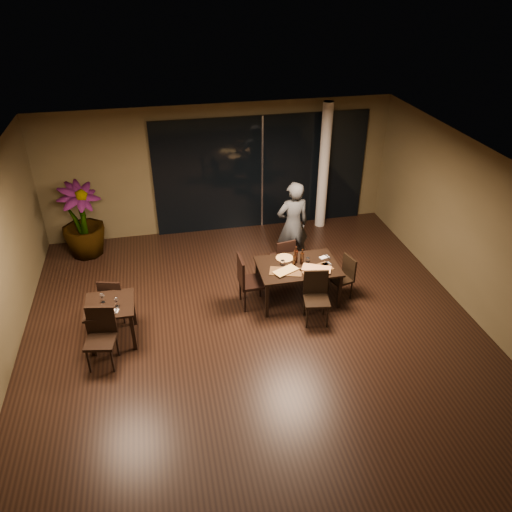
{
  "coord_description": "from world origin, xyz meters",
  "views": [
    {
      "loc": [
        -1.38,
        -6.72,
        5.72
      ],
      "look_at": [
        0.2,
        0.82,
        1.05
      ],
      "focal_mm": 35.0,
      "sensor_mm": 36.0,
      "label": 1
    }
  ],
  "objects_px": {
    "main_table": "(298,269)",
    "chair_main_left": "(248,279)",
    "chair_side_far": "(113,297)",
    "chair_main_near": "(316,294)",
    "chair_side_near": "(101,334)",
    "bottle_c": "(296,255)",
    "side_table": "(110,310)",
    "chair_main_far": "(284,256)",
    "chair_main_right": "(344,275)",
    "potted_plant": "(82,221)",
    "bottle_a": "(294,259)",
    "bottle_b": "(302,257)",
    "diner": "(293,225)"
  },
  "relations": [
    {
      "from": "bottle_c",
      "to": "main_table",
      "type": "bearing_deg",
      "value": -81.65
    },
    {
      "from": "bottle_b",
      "to": "bottle_c",
      "type": "bearing_deg",
      "value": 146.46
    },
    {
      "from": "potted_plant",
      "to": "bottle_c",
      "type": "height_order",
      "value": "potted_plant"
    },
    {
      "from": "chair_side_near",
      "to": "diner",
      "type": "distance_m",
      "value": 4.4
    },
    {
      "from": "chair_side_far",
      "to": "chair_side_near",
      "type": "bearing_deg",
      "value": 97.93
    },
    {
      "from": "main_table",
      "to": "chair_main_far",
      "type": "relative_size",
      "value": 1.71
    },
    {
      "from": "chair_side_far",
      "to": "bottle_a",
      "type": "distance_m",
      "value": 3.34
    },
    {
      "from": "chair_main_near",
      "to": "bottle_a",
      "type": "distance_m",
      "value": 0.8
    },
    {
      "from": "chair_main_right",
      "to": "chair_side_far",
      "type": "bearing_deg",
      "value": -106.27
    },
    {
      "from": "main_table",
      "to": "side_table",
      "type": "relative_size",
      "value": 1.88
    },
    {
      "from": "main_table",
      "to": "chair_main_far",
      "type": "distance_m",
      "value": 0.83
    },
    {
      "from": "side_table",
      "to": "potted_plant",
      "type": "height_order",
      "value": "potted_plant"
    },
    {
      "from": "chair_main_far",
      "to": "chair_side_near",
      "type": "distance_m",
      "value": 3.92
    },
    {
      "from": "chair_main_left",
      "to": "bottle_c",
      "type": "distance_m",
      "value": 1.01
    },
    {
      "from": "potted_plant",
      "to": "bottle_c",
      "type": "bearing_deg",
      "value": -31.17
    },
    {
      "from": "side_table",
      "to": "bottle_a",
      "type": "distance_m",
      "value": 3.38
    },
    {
      "from": "chair_main_left",
      "to": "diner",
      "type": "bearing_deg",
      "value": -45.65
    },
    {
      "from": "main_table",
      "to": "chair_side_near",
      "type": "height_order",
      "value": "chair_side_near"
    },
    {
      "from": "chair_main_left",
      "to": "bottle_c",
      "type": "bearing_deg",
      "value": -84.27
    },
    {
      "from": "bottle_a",
      "to": "bottle_c",
      "type": "bearing_deg",
      "value": 61.38
    },
    {
      "from": "chair_main_far",
      "to": "diner",
      "type": "relative_size",
      "value": 0.46
    },
    {
      "from": "main_table",
      "to": "chair_main_near",
      "type": "distance_m",
      "value": 0.69
    },
    {
      "from": "chair_main_left",
      "to": "bottle_a",
      "type": "xyz_separation_m",
      "value": [
        0.88,
        0.02,
        0.3
      ]
    },
    {
      "from": "main_table",
      "to": "chair_main_left",
      "type": "relative_size",
      "value": 1.43
    },
    {
      "from": "chair_main_left",
      "to": "chair_side_far",
      "type": "distance_m",
      "value": 2.43
    },
    {
      "from": "bottle_c",
      "to": "chair_side_near",
      "type": "bearing_deg",
      "value": -162.14
    },
    {
      "from": "chair_main_near",
      "to": "chair_side_near",
      "type": "height_order",
      "value": "chair_side_near"
    },
    {
      "from": "chair_main_near",
      "to": "potted_plant",
      "type": "height_order",
      "value": "potted_plant"
    },
    {
      "from": "main_table",
      "to": "chair_side_near",
      "type": "xyz_separation_m",
      "value": [
        -3.53,
        -1.01,
        -0.12
      ]
    },
    {
      "from": "chair_side_near",
      "to": "potted_plant",
      "type": "bearing_deg",
      "value": 109.0
    },
    {
      "from": "bottle_a",
      "to": "bottle_b",
      "type": "relative_size",
      "value": 0.89
    },
    {
      "from": "main_table",
      "to": "bottle_a",
      "type": "height_order",
      "value": "bottle_a"
    },
    {
      "from": "diner",
      "to": "chair_main_left",
      "type": "bearing_deg",
      "value": 39.52
    },
    {
      "from": "chair_main_near",
      "to": "bottle_c",
      "type": "distance_m",
      "value": 0.89
    },
    {
      "from": "chair_main_right",
      "to": "chair_side_near",
      "type": "xyz_separation_m",
      "value": [
        -4.43,
        -0.93,
        0.08
      ]
    },
    {
      "from": "chair_main_far",
      "to": "diner",
      "type": "height_order",
      "value": "diner"
    },
    {
      "from": "chair_main_left",
      "to": "chair_side_far",
      "type": "relative_size",
      "value": 1.18
    },
    {
      "from": "chair_main_left",
      "to": "bottle_c",
      "type": "xyz_separation_m",
      "value": [
        0.94,
        0.13,
        0.34
      ]
    },
    {
      "from": "main_table",
      "to": "potted_plant",
      "type": "distance_m",
      "value": 4.83
    },
    {
      "from": "potted_plant",
      "to": "bottle_b",
      "type": "bearing_deg",
      "value": -31.23
    },
    {
      "from": "bottle_a",
      "to": "chair_side_far",
      "type": "bearing_deg",
      "value": 179.64
    },
    {
      "from": "potted_plant",
      "to": "bottle_b",
      "type": "xyz_separation_m",
      "value": [
        4.17,
        -2.53,
        0.08
      ]
    },
    {
      "from": "side_table",
      "to": "chair_main_far",
      "type": "relative_size",
      "value": 0.91
    },
    {
      "from": "chair_main_left",
      "to": "diner",
      "type": "distance_m",
      "value": 1.75
    },
    {
      "from": "bottle_a",
      "to": "bottle_c",
      "type": "relative_size",
      "value": 0.8
    },
    {
      "from": "chair_main_far",
      "to": "chair_side_near",
      "type": "relative_size",
      "value": 0.88
    },
    {
      "from": "chair_main_far",
      "to": "chair_main_left",
      "type": "xyz_separation_m",
      "value": [
        -0.9,
        -0.81,
        0.1
      ]
    },
    {
      "from": "chair_main_left",
      "to": "chair_side_far",
      "type": "height_order",
      "value": "chair_main_left"
    },
    {
      "from": "chair_side_near",
      "to": "bottle_b",
      "type": "bearing_deg",
      "value": 26.67
    },
    {
      "from": "main_table",
      "to": "side_table",
      "type": "distance_m",
      "value": 3.44
    }
  ]
}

